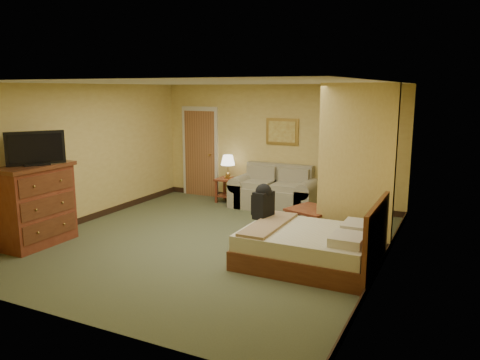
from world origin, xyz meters
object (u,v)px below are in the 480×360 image
Objects in this scene: coffee_table at (312,216)px; dresser at (36,205)px; bed at (312,246)px; loveseat at (274,194)px.

coffee_table is 4.60m from dresser.
dresser is 4.45m from bed.
dresser is (-2.58, -3.90, 0.37)m from loveseat.
coffee_table is (1.27, -1.41, 0.03)m from loveseat.
dresser is at bearing -165.80° from bed.
bed is at bearing -58.53° from loveseat.
loveseat is 3.30m from bed.
loveseat is at bearing 121.47° from bed.
dresser is (-3.85, -2.49, 0.34)m from coffee_table.
coffee_table is 0.69× the size of dresser.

